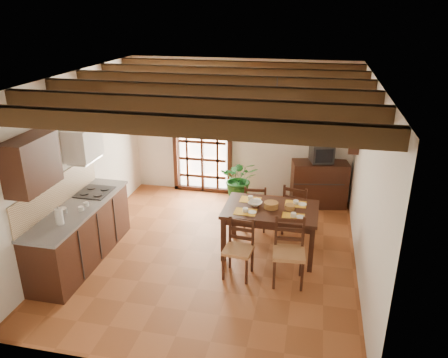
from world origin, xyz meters
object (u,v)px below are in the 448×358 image
(kitchen_counter, at_px, (81,233))
(pendant_lamp, at_px, (275,127))
(sideboard, at_px, (319,184))
(dining_table, at_px, (271,214))
(crt_tv, at_px, (322,153))
(chair_far_right, at_px, (296,218))
(chair_far_left, at_px, (255,215))
(chair_near_right, at_px, (288,263))
(chair_near_left, at_px, (238,259))
(potted_plant, at_px, (240,179))

(kitchen_counter, xyz_separation_m, pendant_lamp, (2.84, 0.93, 1.60))
(sideboard, bearing_deg, dining_table, -120.78)
(dining_table, relative_size, crt_tv, 3.00)
(dining_table, relative_size, chair_far_right, 1.58)
(chair_far_right, xyz_separation_m, crt_tv, (0.37, 1.25, 0.80))
(dining_table, bearing_deg, chair_far_left, 115.92)
(dining_table, distance_m, crt_tv, 2.16)
(chair_far_right, relative_size, crt_tv, 1.90)
(chair_far_right, bearing_deg, pendant_lamp, 74.06)
(pendant_lamp, bearing_deg, crt_tv, 68.60)
(chair_far_right, xyz_separation_m, sideboard, (0.37, 1.25, 0.16))
(kitchen_counter, relative_size, sideboard, 2.10)
(dining_table, bearing_deg, kitchen_counter, -162.79)
(kitchen_counter, height_order, chair_near_right, kitchen_counter)
(chair_near_left, distance_m, chair_near_right, 0.73)
(chair_near_left, relative_size, crt_tv, 1.78)
(chair_near_right, xyz_separation_m, chair_far_right, (0.02, 1.50, -0.01))
(chair_near_right, bearing_deg, chair_far_left, 109.96)
(sideboard, relative_size, pendant_lamp, 1.27)
(chair_near_right, height_order, potted_plant, potted_plant)
(sideboard, bearing_deg, chair_far_left, -141.77)
(dining_table, relative_size, pendant_lamp, 1.75)
(chair_near_left, relative_size, pendant_lamp, 1.04)
(pendant_lamp, bearing_deg, chair_near_left, -114.12)
(kitchen_counter, xyz_separation_m, crt_tv, (3.58, 2.82, 0.63))
(sideboard, height_order, pendant_lamp, pendant_lamp)
(kitchen_counter, relative_size, chair_near_left, 2.56)
(chair_far_left, xyz_separation_m, sideboard, (1.09, 1.24, 0.18))
(potted_plant, distance_m, pendant_lamp, 2.29)
(chair_near_left, xyz_separation_m, chair_far_left, (0.03, 1.50, -0.00))
(potted_plant, bearing_deg, chair_near_left, -80.23)
(kitchen_counter, distance_m, chair_far_right, 3.59)
(crt_tv, bearing_deg, sideboard, 74.59)
(kitchen_counter, height_order, chair_near_left, kitchen_counter)
(potted_plant, xyz_separation_m, pendant_lamp, (0.79, -1.53, 1.51))
(kitchen_counter, distance_m, pendant_lamp, 3.39)
(chair_near_left, height_order, potted_plant, potted_plant)
(chair_far_right, bearing_deg, chair_near_left, 77.47)
(dining_table, xyz_separation_m, crt_tv, (0.74, 1.99, 0.41))
(crt_tv, height_order, potted_plant, potted_plant)
(chair_near_left, height_order, pendant_lamp, pendant_lamp)
(chair_near_right, bearing_deg, crt_tv, 76.92)
(kitchen_counter, height_order, dining_table, kitchen_counter)
(kitchen_counter, xyz_separation_m, chair_near_left, (2.47, 0.08, -0.20))
(chair_far_right, bearing_deg, dining_table, 77.54)
(chair_far_left, bearing_deg, chair_near_left, 83.22)
(pendant_lamp, bearing_deg, dining_table, -90.00)
(sideboard, height_order, potted_plant, potted_plant)
(dining_table, relative_size, potted_plant, 0.71)
(chair_near_left, xyz_separation_m, chair_near_right, (0.73, -0.01, 0.03))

